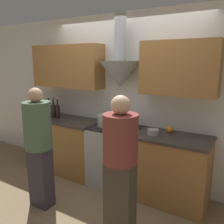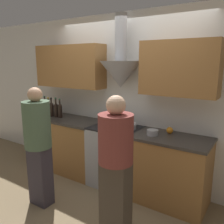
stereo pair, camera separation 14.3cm
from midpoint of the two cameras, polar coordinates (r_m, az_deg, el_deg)
ground_plane at (r=3.66m, az=-0.99°, el=-18.96°), size 12.00×12.00×0.00m
wall_back at (r=3.69m, az=3.53°, el=5.60°), size 8.40×0.62×2.60m
counter_left at (r=4.29m, az=-9.89°, el=-7.46°), size 1.35×0.62×0.92m
counter_right at (r=3.37m, az=14.91°, el=-13.33°), size 1.02×0.62×0.92m
stove_range at (r=3.70m, az=2.01°, el=-10.49°), size 0.73×0.60×0.92m
wine_bottle_0 at (r=4.53m, az=-15.85°, el=1.03°), size 0.07×0.07×0.32m
wine_bottle_1 at (r=4.47m, az=-14.92°, el=1.06°), size 0.07×0.07×0.35m
wine_bottle_2 at (r=4.40m, az=-14.11°, el=0.84°), size 0.08×0.08×0.33m
wine_bottle_3 at (r=4.32m, az=-13.44°, el=0.79°), size 0.08×0.08×0.34m
wine_bottle_4 at (r=4.25m, az=-12.39°, el=0.62°), size 0.08×0.08×0.35m
wine_bottle_5 at (r=4.19m, az=-11.45°, el=0.49°), size 0.07×0.07×0.33m
stock_pot at (r=3.58m, az=-0.46°, el=-2.02°), size 0.23×0.23×0.18m
mixing_bowl at (r=3.48m, az=4.58°, el=-3.33°), size 0.30×0.30×0.08m
orange_fruit at (r=3.34m, az=14.92°, el=-4.29°), size 0.09×0.09×0.09m
saucepan at (r=3.23m, az=10.96°, el=-4.86°), size 0.15×0.15×0.07m
person_foreground_left at (r=3.20m, az=-16.11°, el=-7.04°), size 0.34×0.34×1.58m
person_foreground_right at (r=2.48m, az=2.58°, el=-12.41°), size 0.36×0.36×1.57m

